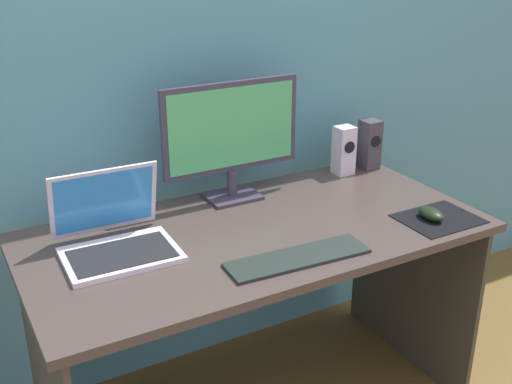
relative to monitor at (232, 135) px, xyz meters
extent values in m
cube|color=teal|center=(-0.05, 0.19, 0.30)|extent=(6.00, 0.04, 2.50)
cube|color=#463833|center=(-0.05, -0.25, -0.24)|extent=(1.43, 0.71, 0.03)
cube|color=#413A2E|center=(0.63, -0.25, -0.60)|extent=(0.02, 0.67, 0.69)
cube|color=#3A3343|center=(0.00, 0.00, -0.22)|extent=(0.18, 0.14, 0.01)
cylinder|color=#3A3343|center=(0.00, 0.00, -0.17)|extent=(0.04, 0.04, 0.09)
cube|color=#3A3343|center=(0.00, 0.00, 0.03)|extent=(0.49, 0.02, 0.30)
cube|color=#4CB266|center=(0.00, -0.01, 0.03)|extent=(0.46, 0.00, 0.27)
cube|color=#3E383D|center=(0.60, 0.01, -0.13)|extent=(0.07, 0.07, 0.19)
cylinder|color=black|center=(0.60, -0.03, -0.11)|extent=(0.04, 0.00, 0.04)
cube|color=silver|center=(0.48, 0.01, -0.14)|extent=(0.07, 0.07, 0.19)
cylinder|color=black|center=(0.48, -0.03, -0.11)|extent=(0.04, 0.00, 0.04)
cube|color=silver|center=(-0.47, -0.23, -0.22)|extent=(0.33, 0.24, 0.02)
cube|color=black|center=(-0.47, -0.24, -0.21)|extent=(0.29, 0.18, 0.00)
cube|color=silver|center=(-0.47, -0.09, -0.11)|extent=(0.32, 0.07, 0.21)
cube|color=#338CD8|center=(-0.47, -0.09, -0.11)|extent=(0.29, 0.06, 0.19)
cube|color=#212925|center=(-0.04, -0.48, -0.22)|extent=(0.43, 0.14, 0.01)
cube|color=black|center=(0.50, -0.48, -0.23)|extent=(0.25, 0.20, 0.00)
ellipsoid|color=black|center=(0.48, -0.47, -0.21)|extent=(0.06, 0.10, 0.04)
camera|label=1|loc=(-0.90, -1.79, 0.63)|focal=44.07mm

